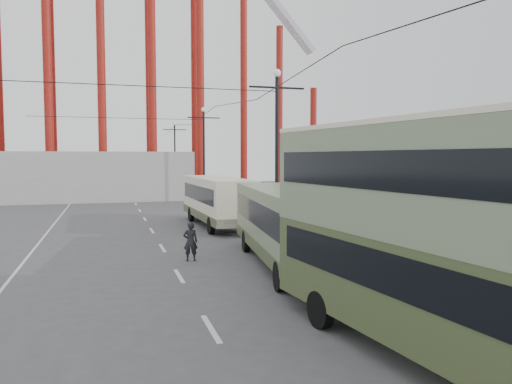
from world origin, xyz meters
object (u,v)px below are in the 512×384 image
object	(u,v)px
single_decker_green	(287,223)
single_decker_cream	(217,199)
double_decker_bus	(432,227)
pedestrian	(190,241)

from	to	relation	value
single_decker_green	single_decker_cream	bearing A→B (deg)	97.55
double_decker_bus	single_decker_green	xyz separation A→B (m)	(0.29, 9.85, -1.18)
double_decker_bus	single_decker_green	bearing A→B (deg)	81.43
single_decker_cream	double_decker_bus	bearing A→B (deg)	-91.78
single_decker_cream	pedestrian	bearing A→B (deg)	-109.75
single_decker_green	pedestrian	bearing A→B (deg)	155.98
single_decker_green	single_decker_cream	xyz separation A→B (m)	(-0.25, 12.43, -0.01)
pedestrian	single_decker_cream	bearing A→B (deg)	-104.43
single_decker_green	pedestrian	size ratio (longest dim) A/B	6.71
single_decker_cream	pedestrian	distance (m)	10.88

